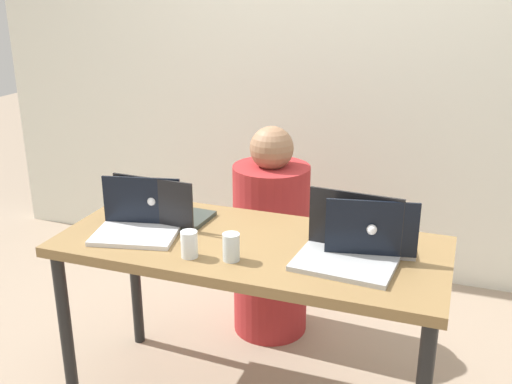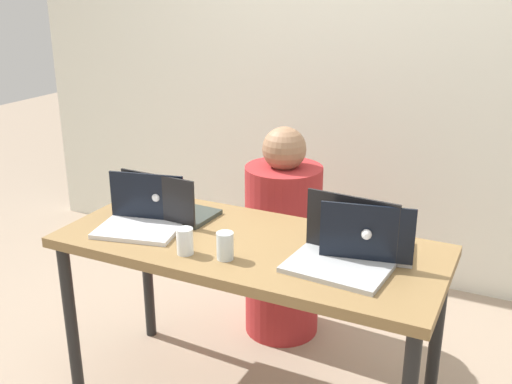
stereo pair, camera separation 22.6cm
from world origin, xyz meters
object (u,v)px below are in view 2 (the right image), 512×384
Objects in this scene: laptop_front_right at (342,252)px; water_glass_left at (185,243)px; person_at_center at (283,244)px; laptop_back_left at (169,207)px; laptop_front_left at (141,218)px; water_glass_center at (225,248)px; laptop_back_right at (367,243)px.

water_glass_left is at bearing -159.67° from laptop_front_right.
person_at_center is 0.69m from laptop_back_left.
laptop_front_left is 3.51× the size of water_glass_center.
laptop_back_left is at bearing -10.99° from laptop_back_right.
laptop_front_right is 0.56m from water_glass_left.
person_at_center is 0.82m from laptop_front_left.
laptop_front_right reaches higher than laptop_back_left.
laptop_back_left is at bearing 67.11° from laptop_front_left.
water_glass_center reaches higher than water_glass_left.
laptop_back_left is 3.74× the size of water_glass_left.
laptop_back_left is 0.37m from water_glass_left.
person_at_center reaches higher than water_glass_center.
laptop_front_right is 0.41m from water_glass_center.
person_at_center reaches higher than laptop_back_right.
laptop_back_right is (0.85, 0.00, 0.00)m from laptop_back_left.
person_at_center is 10.83× the size of water_glass_left.
laptop_back_left is 0.16m from laptop_front_left.
water_glass_left is (-0.54, -0.15, -0.01)m from laptop_front_right.
person_at_center reaches higher than water_glass_left.
laptop_back_right is 0.51m from water_glass_center.
water_glass_center is (0.43, -0.09, -0.00)m from laptop_front_left.
water_glass_center is (0.11, -0.77, 0.33)m from person_at_center.
laptop_front_right is 1.00× the size of laptop_back_right.
water_glass_left is at bearing 86.75° from person_at_center.
person_at_center is at bearing -116.52° from laptop_back_left.
laptop_back_right is at bearing -2.36° from laptop_front_left.
laptop_front_right is 1.02× the size of laptop_front_left.
laptop_back_right is at bearing 24.45° from water_glass_left.
laptop_back_right reaches higher than laptop_front_left.
water_glass_left is at bearing -170.47° from water_glass_center.
laptop_back_left is (-0.30, -0.53, 0.33)m from person_at_center.
person_at_center is 3.00× the size of laptop_front_left.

